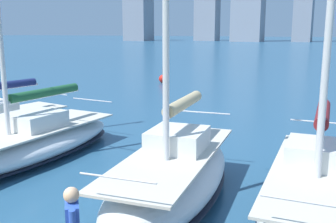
{
  "coord_description": "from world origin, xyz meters",
  "views": [
    {
      "loc": [
        -4.73,
        3.24,
        4.47
      ],
      "look_at": [
        -0.04,
        -6.69,
        2.2
      ],
      "focal_mm": 42.0,
      "sensor_mm": 36.0,
      "label": 1
    }
  ],
  "objects_px": {
    "sailboat_maroon": "(316,191)",
    "sailboat_forest": "(25,143)",
    "channel_buoy": "(163,79)",
    "sailboat_tan": "(173,174)"
  },
  "relations": [
    {
      "from": "sailboat_maroon",
      "to": "channel_buoy",
      "type": "bearing_deg",
      "value": -55.81
    },
    {
      "from": "sailboat_forest",
      "to": "channel_buoy",
      "type": "height_order",
      "value": "sailboat_forest"
    },
    {
      "from": "sailboat_forest",
      "to": "channel_buoy",
      "type": "bearing_deg",
      "value": -77.01
    },
    {
      "from": "channel_buoy",
      "to": "sailboat_tan",
      "type": "bearing_deg",
      "value": 116.67
    },
    {
      "from": "sailboat_tan",
      "to": "channel_buoy",
      "type": "bearing_deg",
      "value": -63.33
    },
    {
      "from": "sailboat_tan",
      "to": "channel_buoy",
      "type": "relative_size",
      "value": 8.53
    },
    {
      "from": "sailboat_maroon",
      "to": "channel_buoy",
      "type": "distance_m",
      "value": 25.61
    },
    {
      "from": "sailboat_maroon",
      "to": "sailboat_tan",
      "type": "relative_size",
      "value": 0.94
    },
    {
      "from": "sailboat_maroon",
      "to": "sailboat_forest",
      "type": "height_order",
      "value": "sailboat_maroon"
    },
    {
      "from": "sailboat_maroon",
      "to": "sailboat_forest",
      "type": "distance_m",
      "value": 9.61
    }
  ]
}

